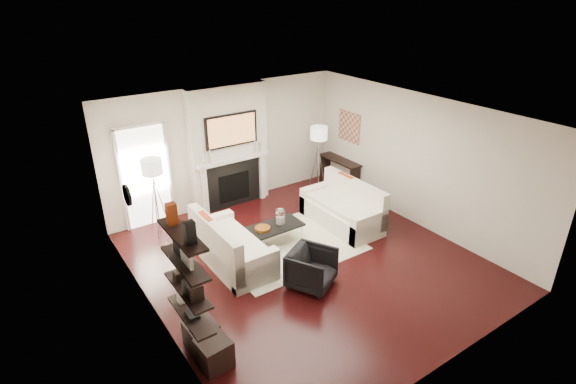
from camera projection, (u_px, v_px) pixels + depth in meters
room_envelope at (308, 194)px, 7.62m from camera, size 6.00×6.00×6.00m
chimney_breast at (229, 147)px, 9.77m from camera, size 1.80×0.25×2.70m
fireplace_surround at (234, 184)px, 10.01m from camera, size 1.30×0.02×1.04m
firebox at (234, 187)px, 10.04m from camera, size 0.75×0.02×0.65m
mantel_pilaster_l at (205, 191)px, 9.61m from camera, size 0.12×0.08×1.10m
mantel_pilaster_r at (262, 176)px, 10.35m from camera, size 0.12×0.08×1.10m
mantel_shelf at (234, 160)px, 9.72m from camera, size 1.70×0.18×0.07m
tv_body at (231, 130)px, 9.46m from camera, size 1.20×0.06×0.70m
tv_screen at (232, 130)px, 9.44m from camera, size 1.10×0.00×0.62m
candlestick_l_tall at (210, 157)px, 9.37m from camera, size 0.04×0.04×0.30m
candlestick_l_short at (204, 159)px, 9.32m from camera, size 0.04×0.04×0.24m
candlestick_r_tall at (255, 147)px, 9.93m from camera, size 0.04×0.04×0.30m
candlestick_r_short at (260, 147)px, 10.01m from camera, size 0.04×0.04×0.24m
hallway_panel at (145, 177)px, 9.02m from camera, size 0.90×0.02×2.10m
door_trim_l at (122, 183)px, 8.76m from camera, size 0.06×0.06×2.16m
door_trim_r at (169, 172)px, 9.25m from camera, size 0.06×0.06×2.16m
door_trim_top at (138, 126)px, 8.55m from camera, size 1.02×0.06×0.06m
rug at (287, 246)px, 8.63m from camera, size 2.60×2.00×0.01m
loveseat_left_base at (233, 253)px, 8.02m from camera, size 0.85×1.80×0.42m
loveseat_left_back at (215, 244)px, 7.72m from camera, size 0.18×1.80×0.80m
loveseat_left_arm_n at (256, 271)px, 7.38m from camera, size 0.85×0.18×0.60m
loveseat_left_arm_s at (213, 230)px, 8.59m from camera, size 0.85×0.18×0.60m
loveseat_left_cushion at (235, 240)px, 7.94m from camera, size 0.63×1.44×0.10m
pillow_left_orange at (206, 226)px, 7.86m from camera, size 0.10×0.42×0.42m
pillow_left_charcoal at (222, 241)px, 7.41m from camera, size 0.10×0.40×0.40m
loveseat_right_base at (341, 215)px, 9.33m from camera, size 0.85×1.80×0.42m
loveseat_right_back at (354, 198)px, 9.37m from camera, size 0.18×1.80×0.80m
loveseat_right_arm_n at (369, 227)px, 8.69m from camera, size 0.85×0.18×0.60m
loveseat_right_arm_s at (317, 197)px, 9.90m from camera, size 0.85×0.18×0.60m
loveseat_right_cushion at (340, 205)px, 9.20m from camera, size 0.63×1.44×0.10m
pillow_right_orange at (345, 184)px, 9.51m from camera, size 0.10×0.42×0.42m
pillow_right_charcoal at (365, 194)px, 9.07m from camera, size 0.10×0.40×0.40m
coffee_table at (274, 227)px, 8.50m from camera, size 1.10×0.55×0.04m
coffee_leg_nw at (258, 249)px, 8.17m from camera, size 0.02×0.02×0.38m
coffee_leg_ne at (302, 234)px, 8.69m from camera, size 0.02×0.02×0.38m
coffee_leg_sw at (246, 239)px, 8.50m from camera, size 0.02×0.02×0.38m
coffee_leg_se at (289, 225)px, 9.01m from camera, size 0.02×0.02×0.38m
hurricane_glass at (280, 217)px, 8.51m from camera, size 0.18×0.18×0.31m
hurricane_candle at (280, 220)px, 8.54m from camera, size 0.11×0.11×0.16m
copper_bowl at (263, 228)px, 8.36m from camera, size 0.29×0.29×0.05m
armchair at (312, 267)px, 7.38m from camera, size 0.92×0.91×0.72m
lamp_left_post at (157, 207)px, 8.82m from camera, size 0.02×0.02×1.20m
lamp_left_shade at (152, 167)px, 8.47m from camera, size 0.40×0.40×0.30m
lamp_left_leg_a at (163, 205)px, 8.88m from camera, size 0.25×0.02×1.23m
lamp_left_leg_b at (153, 206)px, 8.87m from camera, size 0.14×0.22×1.23m
lamp_left_leg_c at (156, 209)px, 8.72m from camera, size 0.14×0.22×1.23m
lamp_right_post at (318, 167)px, 10.72m from camera, size 0.02×0.02×1.20m
lamp_right_shade at (319, 133)px, 10.36m from camera, size 0.40×0.40×0.30m
lamp_right_leg_a at (322, 166)px, 10.78m from camera, size 0.25×0.02×1.23m
lamp_right_leg_b at (314, 167)px, 10.76m from camera, size 0.14×0.22×1.23m
lamp_right_leg_c at (319, 169)px, 10.62m from camera, size 0.14×0.22×1.23m
console_top at (340, 160)px, 10.79m from camera, size 0.35×1.20×0.04m
console_leg_n at (355, 182)px, 10.54m from camera, size 0.30×0.04×0.71m
console_leg_s at (325, 168)px, 11.36m from camera, size 0.30×0.04×0.71m
wall_art at (349, 127)px, 10.46m from camera, size 0.03×0.70×0.70m
shelf_bottom at (191, 315)px, 5.80m from camera, size 0.25×1.00×0.03m
shelf_lower at (188, 290)px, 5.63m from camera, size 0.25×1.00×0.04m
shelf_upper at (185, 263)px, 5.46m from camera, size 0.25×1.00×0.04m
shelf_top at (182, 235)px, 5.29m from camera, size 0.25×1.00×0.04m
decor_magfile_a at (190, 233)px, 5.02m from camera, size 0.12×0.10×0.28m
decor_magfile_b at (172, 214)px, 5.43m from camera, size 0.12×0.10×0.28m
decor_frame_a at (187, 257)px, 5.35m from camera, size 0.04×0.30×0.22m
decor_frame_b at (177, 248)px, 5.57m from camera, size 0.04×0.22×0.18m
decor_wine_rack at (193, 290)px, 5.44m from camera, size 0.18×0.25×0.20m
decor_box_small at (180, 275)px, 5.78m from camera, size 0.15×0.12×0.12m
decor_books at (192, 315)px, 5.74m from camera, size 0.14×0.20×0.05m
decor_box_tall at (181, 296)px, 5.97m from camera, size 0.10×0.10×0.18m
clock_rim at (127, 195)px, 6.74m from camera, size 0.04×0.34×0.34m
clock_face at (129, 195)px, 6.75m from camera, size 0.01×0.29×0.29m
ottoman_near at (201, 335)px, 6.17m from camera, size 0.41×0.41×0.40m
ottoman_far at (214, 353)px, 5.87m from camera, size 0.43×0.43×0.40m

